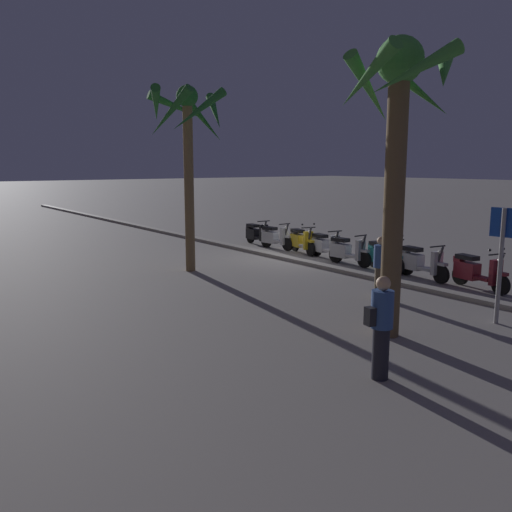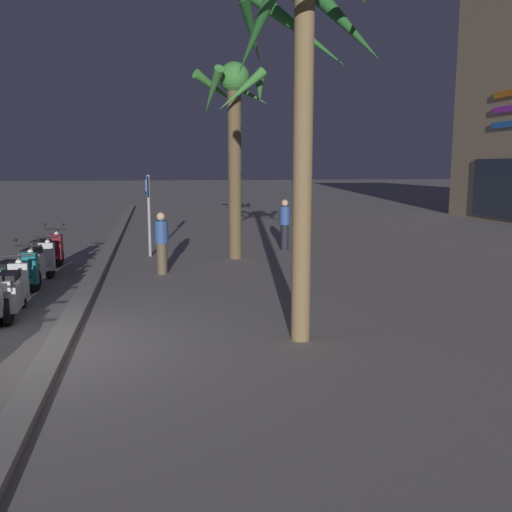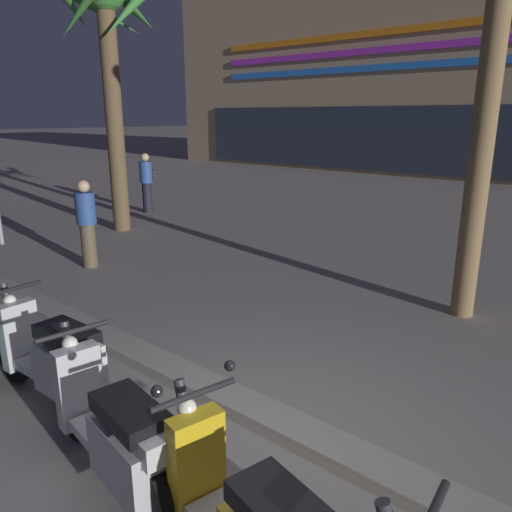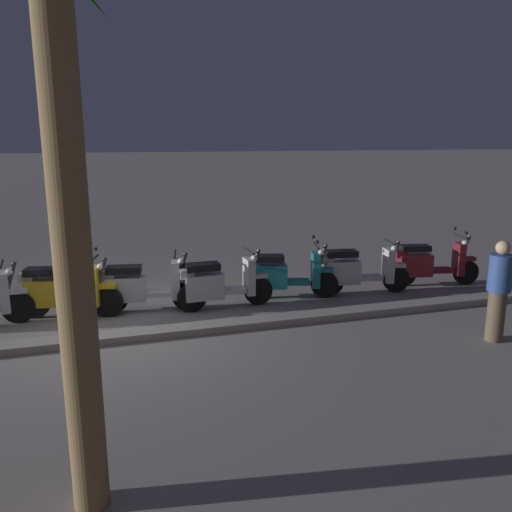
{
  "view_description": "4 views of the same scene",
  "coord_description": "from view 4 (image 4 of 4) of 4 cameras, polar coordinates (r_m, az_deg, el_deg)",
  "views": [
    {
      "loc": [
        -14.15,
        12.18,
        3.26
      ],
      "look_at": [
        -3.27,
        4.13,
        0.95
      ],
      "focal_mm": 37.62,
      "sensor_mm": 36.0,
      "label": 1
    },
    {
      "loc": [
        8.3,
        1.92,
        2.65
      ],
      "look_at": [
        -2.09,
        3.81,
        0.96
      ],
      "focal_mm": 39.35,
      "sensor_mm": 36.0,
      "label": 2
    },
    {
      "loc": [
        2.06,
        -2.47,
        2.6
      ],
      "look_at": [
        -1.82,
        2.14,
        0.87
      ],
      "focal_mm": 34.56,
      "sensor_mm": 36.0,
      "label": 3
    },
    {
      "loc": [
        -0.04,
        8.12,
        3.01
      ],
      "look_at": [
        -2.33,
        0.46,
        1.17
      ],
      "focal_mm": 36.43,
      "sensor_mm": 36.0,
      "label": 4
    }
  ],
  "objects": [
    {
      "name": "ground_plane",
      "position": [
        8.66,
        -16.02,
        -7.92
      ],
      "size": [
        200.0,
        200.0,
        0.0
      ],
      "primitive_type": "plane",
      "color": "gray"
    },
    {
      "name": "pedestrian_window_shopping",
      "position": [
        8.52,
        25.09,
        -3.33
      ],
      "size": [
        0.34,
        0.34,
        1.54
      ],
      "color": "brown",
      "rests_on": "ground"
    },
    {
      "name": "scooter_yellow_last_in_row",
      "position": [
        9.38,
        -20.54,
        -3.64
      ],
      "size": [
        1.72,
        0.7,
        1.17
      ],
      "color": "black",
      "rests_on": "ground"
    },
    {
      "name": "scooter_silver_tail_end",
      "position": [
        10.29,
        10.93,
        -1.6
      ],
      "size": [
        1.85,
        0.63,
        1.04
      ],
      "color": "black",
      "rests_on": "ground"
    },
    {
      "name": "scooter_maroon_gap_after_mid",
      "position": [
        11.26,
        18.39,
        -0.82
      ],
      "size": [
        1.84,
        0.69,
        1.17
      ],
      "color": "black",
      "rests_on": "ground"
    },
    {
      "name": "curb_strip",
      "position": [
        8.2,
        -15.98,
        -8.66
      ],
      "size": [
        60.0,
        0.36,
        0.12
      ],
      "primitive_type": "cube",
      "color": "gray",
      "rests_on": "ground"
    },
    {
      "name": "scooter_silver_mid_rear",
      "position": [
        9.25,
        -4.19,
        -3.09
      ],
      "size": [
        1.76,
        0.56,
        1.04
      ],
      "color": "black",
      "rests_on": "ground"
    },
    {
      "name": "scooter_teal_mid_centre",
      "position": [
        9.85,
        3.03,
        -2.1
      ],
      "size": [
        1.78,
        0.73,
        1.17
      ],
      "color": "black",
      "rests_on": "ground"
    },
    {
      "name": "scooter_silver_second_in_line",
      "position": [
        9.33,
        -12.43,
        -3.3
      ],
      "size": [
        1.78,
        0.63,
        1.04
      ],
      "color": "black",
      "rests_on": "ground"
    }
  ]
}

